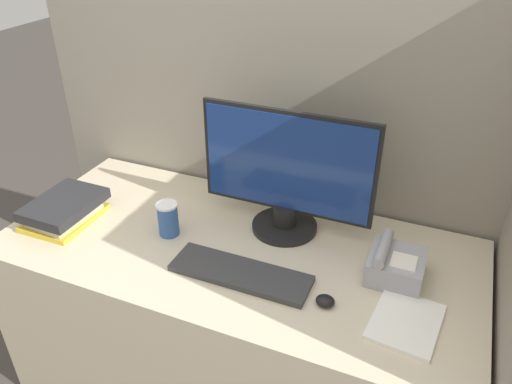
# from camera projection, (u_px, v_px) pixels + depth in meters

# --- Properties ---
(cubicle_panel_rear) EXTENTS (2.06, 0.04, 1.70)m
(cubicle_panel_rear) POSITION_uv_depth(u_px,v_px,m) (279.00, 165.00, 2.02)
(cubicle_panel_rear) COLOR gray
(cubicle_panel_rear) RESTS_ON ground_plane
(desk) EXTENTS (1.66, 0.76, 0.73)m
(desk) POSITION_uv_depth(u_px,v_px,m) (238.00, 322.00, 1.93)
(desk) COLOR beige
(desk) RESTS_ON ground_plane
(monitor) EXTENTS (0.62, 0.24, 0.46)m
(monitor) POSITION_uv_depth(u_px,v_px,m) (286.00, 178.00, 1.73)
(monitor) COLOR black
(monitor) RESTS_ON desk
(keyboard) EXTENTS (0.46, 0.14, 0.02)m
(keyboard) POSITION_uv_depth(u_px,v_px,m) (241.00, 273.00, 1.60)
(keyboard) COLOR #333333
(keyboard) RESTS_ON desk
(mouse) EXTENTS (0.06, 0.05, 0.03)m
(mouse) POSITION_uv_depth(u_px,v_px,m) (325.00, 301.00, 1.49)
(mouse) COLOR black
(mouse) RESTS_ON desk
(coffee_cup) EXTENTS (0.08, 0.08, 0.13)m
(coffee_cup) POSITION_uv_depth(u_px,v_px,m) (168.00, 219.00, 1.77)
(coffee_cup) COLOR #335999
(coffee_cup) RESTS_ON desk
(book_stack) EXTENTS (0.22, 0.28, 0.09)m
(book_stack) POSITION_uv_depth(u_px,v_px,m) (64.00, 210.00, 1.86)
(book_stack) COLOR gold
(book_stack) RESTS_ON desk
(desk_telephone) EXTENTS (0.17, 0.18, 0.12)m
(desk_telephone) POSITION_uv_depth(u_px,v_px,m) (395.00, 265.00, 1.58)
(desk_telephone) COLOR #99999E
(desk_telephone) RESTS_ON desk
(paper_pile) EXTENTS (0.21, 0.25, 0.01)m
(paper_pile) POSITION_uv_depth(u_px,v_px,m) (406.00, 321.00, 1.43)
(paper_pile) COLOR white
(paper_pile) RESTS_ON desk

